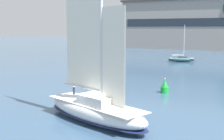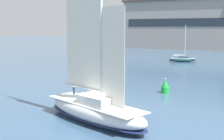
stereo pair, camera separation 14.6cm
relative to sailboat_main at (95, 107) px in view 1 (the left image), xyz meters
The scene contains 5 objects.
ground_plane 1.21m from the sailboat_main, 162.83° to the left, with size 400.00×400.00×0.00m, color #385675.
waterfront_building 96.62m from the sailboat_main, 101.22° to the left, with size 43.97×19.13×17.78m.
sailboat_main is the anchor object (origin of this frame).
sailboat_moored_far_slip 48.22m from the sailboat_main, 97.59° to the left, with size 6.16×4.02×8.28m.
channel_buoy 13.78m from the sailboat_main, 84.50° to the left, with size 0.98×0.98×1.79m.
Camera 1 is at (13.11, -21.26, 7.72)m, focal length 50.00 mm.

